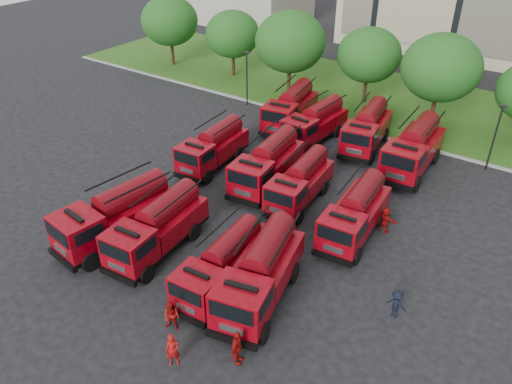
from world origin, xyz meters
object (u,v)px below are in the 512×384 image
fire_truck_2 (222,265)px  fire_truck_3 (260,273)px  fire_truck_6 (300,182)px  firefighter_5 (383,231)px  fire_truck_4 (213,147)px  firefighter_4 (140,214)px  fire_truck_11 (413,149)px  firefighter_3 (394,315)px  fire_truck_8 (290,108)px  firefighter_0 (175,363)px  firefighter_2 (237,362)px  fire_truck_1 (158,227)px  fire_truck_10 (367,128)px  fire_truck_0 (116,215)px  fire_truck_9 (315,123)px  fire_truck_5 (268,163)px  firefighter_1 (173,328)px  fire_truck_7 (355,213)px

fire_truck_2 → fire_truck_3: (2.11, 0.44, 0.19)m
fire_truck_3 → fire_truck_6: 9.50m
firefighter_5 → fire_truck_6: bearing=15.4°
fire_truck_4 → firefighter_4: size_ratio=3.50×
fire_truck_4 → fire_truck_11: bearing=27.7°
firefighter_3 → firefighter_5: firefighter_5 is taller
fire_truck_3 → firefighter_4: fire_truck_3 is taller
fire_truck_8 → firefighter_0: 26.20m
fire_truck_6 → firefighter_2: size_ratio=3.64×
fire_truck_1 → fire_truck_6: (4.08, 9.08, -0.11)m
fire_truck_10 → firefighter_2: bearing=-88.5°
fire_truck_6 → firefighter_5: 6.19m
fire_truck_0 → fire_truck_10: size_ratio=1.04×
fire_truck_2 → fire_truck_9: (-4.56, 18.09, 0.10)m
fire_truck_1 → fire_truck_5: size_ratio=0.96×
fire_truck_4 → fire_truck_9: fire_truck_9 is taller
fire_truck_3 → firefighter_4: (-10.70, 1.76, -1.67)m
fire_truck_9 → firefighter_4: 16.47m
fire_truck_11 → firefighter_2: (-0.15, -21.40, -1.78)m
fire_truck_0 → fire_truck_11: bearing=65.0°
fire_truck_5 → firefighter_1: bearing=-81.6°
fire_truck_2 → firefighter_0: 5.57m
fire_truck_6 → fire_truck_11: 9.60m
fire_truck_3 → firefighter_0: size_ratio=4.36×
fire_truck_9 → fire_truck_10: 4.18m
firefighter_4 → fire_truck_8: bearing=-44.5°
fire_truck_2 → firefighter_4: 8.99m
fire_truck_0 → fire_truck_11: size_ratio=0.99×
fire_truck_5 → firefighter_5: size_ratio=4.42×
fire_truck_7 → fire_truck_5: bearing=160.8°
fire_truck_11 → firefighter_1: (-3.89, -21.60, -1.78)m
fire_truck_3 → fire_truck_7: bearing=65.3°
firefighter_1 → firefighter_2: 3.75m
fire_truck_0 → fire_truck_3: size_ratio=1.02×
fire_truck_10 → fire_truck_4: bearing=-139.8°
fire_truck_5 → firefighter_3: bearing=-36.1°
fire_truck_5 → firefighter_5: 9.18m
fire_truck_4 → fire_truck_6: (7.86, -0.64, -0.04)m
fire_truck_0 → fire_truck_8: fire_truck_0 is taller
fire_truck_5 → firefighter_3: size_ratio=4.76×
fire_truck_6 → fire_truck_8: size_ratio=0.88×
firefighter_3 → fire_truck_10: bearing=-59.4°
fire_truck_2 → fire_truck_8: fire_truck_8 is taller
fire_truck_9 → firefighter_0: 24.08m
fire_truck_8 → firefighter_2: bearing=-73.4°
fire_truck_0 → firefighter_0: bearing=-21.7°
fire_truck_4 → firefighter_3: (17.05, -6.89, -1.55)m
fire_truck_0 → fire_truck_7: 14.15m
fire_truck_2 → firefighter_5: bearing=57.1°
fire_truck_3 → firefighter_5: fire_truck_3 is taller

